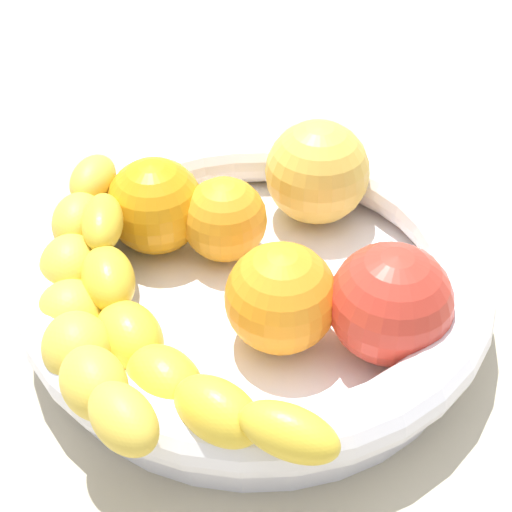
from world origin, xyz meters
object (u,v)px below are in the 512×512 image
at_px(tomato_red, 390,304).
at_px(apple_yellow, 317,172).
at_px(fruit_bowl, 256,280).
at_px(orange_front, 224,219).
at_px(banana_draped_right, 158,342).
at_px(orange_mid_right, 155,206).
at_px(orange_mid_left, 281,298).
at_px(banana_draped_left, 82,299).

distance_m(tomato_red, apple_yellow, 0.14).
bearing_deg(fruit_bowl, orange_front, -58.68).
bearing_deg(banana_draped_right, tomato_red, -164.58).
height_order(fruit_bowl, tomato_red, tomato_red).
xyz_separation_m(fruit_bowl, apple_yellow, (-0.04, -0.09, 0.03)).
bearing_deg(orange_mid_right, orange_mid_left, 135.53).
bearing_deg(orange_mid_right, banana_draped_right, 99.69).
distance_m(banana_draped_right, orange_mid_left, 0.08).
relative_size(orange_mid_left, apple_yellow, 0.90).
height_order(fruit_bowl, orange_mid_left, orange_mid_left).
bearing_deg(banana_draped_left, orange_front, -130.88).
relative_size(banana_draped_right, tomato_red, 2.78).
bearing_deg(tomato_red, banana_draped_right, 15.42).
bearing_deg(banana_draped_left, orange_mid_left, -176.14).
height_order(fruit_bowl, orange_front, orange_front).
xyz_separation_m(banana_draped_left, banana_draped_right, (-0.05, 0.03, 0.00)).
bearing_deg(orange_front, apple_yellow, -142.68).
bearing_deg(tomato_red, orange_mid_left, -3.76).
relative_size(banana_draped_right, orange_mid_left, 3.00).
relative_size(orange_front, tomato_red, 0.80).
distance_m(orange_front, orange_mid_left, 0.09).
xyz_separation_m(banana_draped_left, apple_yellow, (-0.14, -0.13, 0.00)).
height_order(orange_front, apple_yellow, apple_yellow).
bearing_deg(apple_yellow, orange_front, 37.32).
height_order(banana_draped_left, orange_mid_right, orange_mid_right).
bearing_deg(orange_mid_left, banana_draped_left, 3.86).
xyz_separation_m(banana_draped_right, orange_mid_left, (-0.07, -0.04, -0.00)).
xyz_separation_m(fruit_bowl, orange_mid_left, (-0.02, 0.04, 0.02)).
height_order(banana_draped_right, apple_yellow, apple_yellow).
bearing_deg(banana_draped_right, fruit_bowl, -121.45).
bearing_deg(orange_front, banana_draped_right, 77.68).
relative_size(fruit_bowl, apple_yellow, 4.02).
height_order(orange_front, orange_mid_right, orange_mid_right).
relative_size(banana_draped_right, apple_yellow, 2.70).
bearing_deg(fruit_bowl, banana_draped_left, 26.26).
distance_m(fruit_bowl, banana_draped_left, 0.11).
relative_size(banana_draped_right, orange_mid_right, 3.03).
distance_m(fruit_bowl, orange_mid_left, 0.05).
height_order(banana_draped_left, orange_front, banana_draped_left).
xyz_separation_m(banana_draped_left, tomato_red, (-0.18, -0.00, 0.00)).
distance_m(banana_draped_right, tomato_red, 0.13).
xyz_separation_m(fruit_bowl, banana_draped_left, (0.10, 0.05, 0.02)).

